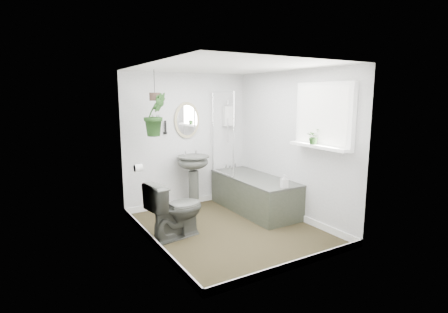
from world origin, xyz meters
TOP-DOWN VIEW (x-y plane):
  - floor at (0.00, 0.00)m, footprint 2.30×2.80m
  - ceiling at (0.00, 0.00)m, footprint 2.30×2.80m
  - wall_back at (0.00, 1.41)m, footprint 2.30×0.02m
  - wall_front at (0.00, -1.41)m, footprint 2.30×0.02m
  - wall_left at (-1.16, 0.00)m, footprint 0.02×2.80m
  - wall_right at (1.16, 0.00)m, footprint 0.02×2.80m
  - skirting at (0.00, 0.00)m, footprint 2.30×2.80m
  - bathtub at (0.80, 0.50)m, footprint 0.72×1.72m
  - bath_screen at (0.47, 0.99)m, footprint 0.04×0.72m
  - shower_box at (0.80, 1.34)m, footprint 0.20×0.10m
  - oval_mirror at (-0.02, 1.37)m, footprint 0.46×0.03m
  - wall_sconce at (-0.42, 1.36)m, footprint 0.04×0.04m
  - toilet_roll_holder at (-1.10, 0.70)m, footprint 0.11×0.11m
  - window_recess at (1.09, -0.70)m, footprint 0.08×1.00m
  - window_sill at (1.02, -0.70)m, footprint 0.18×1.00m
  - window_blinds at (1.04, -0.70)m, footprint 0.01×0.86m
  - toilet at (-0.78, 0.12)m, footprint 0.84×0.57m
  - pedestal_sink at (-0.02, 1.15)m, footprint 0.64×0.58m
  - sill_plant at (1.00, -0.61)m, footprint 0.20×0.18m
  - hanging_plant at (-0.73, 0.95)m, footprint 0.39×0.33m
  - soap_bottle at (0.77, -0.29)m, footprint 0.11×0.11m
  - hanging_pot at (-0.73, 0.95)m, footprint 0.16×0.16m

SIDE VIEW (x-z plane):
  - floor at x=0.00m, z-range -0.02..0.00m
  - skirting at x=0.00m, z-range 0.00..0.10m
  - bathtub at x=0.80m, z-range 0.00..0.58m
  - toilet at x=-0.78m, z-range 0.00..0.79m
  - pedestal_sink at x=-0.02m, z-range 0.00..0.92m
  - soap_bottle at x=0.77m, z-range 0.58..0.78m
  - toilet_roll_holder at x=-1.10m, z-range 0.84..0.96m
  - wall_back at x=0.00m, z-range 0.00..2.30m
  - wall_front at x=0.00m, z-range 0.00..2.30m
  - wall_left at x=-1.16m, z-range 0.00..2.30m
  - wall_right at x=1.16m, z-range 0.00..2.30m
  - window_sill at x=1.02m, z-range 1.21..1.25m
  - bath_screen at x=0.47m, z-range 0.58..1.98m
  - sill_plant at x=1.00m, z-range 1.25..1.47m
  - wall_sconce at x=-0.42m, z-range 1.29..1.51m
  - oval_mirror at x=-0.02m, z-range 1.19..1.81m
  - shower_box at x=0.80m, z-range 1.38..1.73m
  - hanging_plant at x=-0.73m, z-range 1.31..1.96m
  - window_recess at x=1.09m, z-range 1.20..2.10m
  - window_blinds at x=1.04m, z-range 1.27..2.03m
  - hanging_pot at x=-0.73m, z-range 1.84..1.96m
  - ceiling at x=0.00m, z-range 2.30..2.32m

